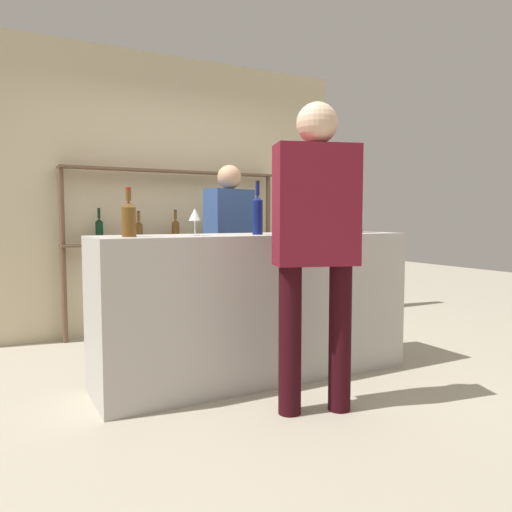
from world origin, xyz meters
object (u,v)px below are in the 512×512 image
Objects in this scene: ice_bucket at (349,219)px; counter_bottle_2 at (301,216)px; counter_bottle_3 at (305,217)px; wine_glass at (195,215)px; server_behind_counter at (230,241)px; customer_center at (316,233)px; counter_bottle_0 at (281,214)px; counter_bottle_1 at (258,214)px; counter_bottle_4 at (129,218)px.

counter_bottle_2 is at bearing 178.34° from ice_bucket.
counter_bottle_3 is 1.04m from wine_glass.
counter_bottle_3 is at bearing 6.64° from server_behind_counter.
customer_center is at bearing -117.32° from counter_bottle_2.
counter_bottle_0 reaches higher than wine_glass.
ice_bucket is (0.88, 0.09, -0.04)m from counter_bottle_1.
customer_center is (0.49, -0.67, -0.11)m from wine_glass.
counter_bottle_1 is at bearing -1.10° from wine_glass.
counter_bottle_3 is 1.43× the size of ice_bucket.
counter_bottle_0 is at bearing -146.30° from counter_bottle_3.
counter_bottle_2 is 1.39× the size of ice_bucket.
counter_bottle_1 is 0.67m from customer_center.
customer_center reaches higher than counter_bottle_3.
counter_bottle_1 reaches higher than counter_bottle_0.
server_behind_counter is (1.13, 0.94, -0.21)m from counter_bottle_4.
counter_bottle_1 is 0.21× the size of customer_center.
counter_bottle_1 is 1.61× the size of ice_bucket.
wine_glass is 0.77× the size of ice_bucket.
counter_bottle_1 reaches higher than ice_bucket.
counter_bottle_0 is at bearing -2.12° from wine_glass.
server_behind_counter is (-0.18, 0.86, -0.22)m from counter_bottle_2.
customer_center is at bearing -120.33° from counter_bottle_3.
counter_bottle_1 is 0.44m from counter_bottle_2.
customer_center is (-0.85, -0.75, -0.08)m from ice_bucket.
counter_bottle_0 is 1.09× the size of counter_bottle_2.
counter_bottle_2 is at bearing -4.63° from server_behind_counter.
server_behind_counter is at bearing 75.99° from counter_bottle_1.
counter_bottle_1 is 1.15× the size of counter_bottle_2.
counter_bottle_1 reaches higher than wine_glass.
counter_bottle_0 is 1.06× the size of counter_bottle_3.
counter_bottle_3 is 0.18× the size of customer_center.
counter_bottle_1 is at bearing -166.67° from counter_bottle_2.
customer_center is at bearing -36.67° from counter_bottle_4.
counter_bottle_0 is 1.97× the size of wine_glass.
counter_bottle_0 is 0.71m from ice_bucket.
server_behind_counter is (0.21, 1.62, -0.12)m from customer_center.
counter_bottle_1 is 0.60m from counter_bottle_3.
ice_bucket is at bearing -30.55° from customer_center.
counter_bottle_2 reaches higher than counter_bottle_4.
counter_bottle_3 is at bearing 8.36° from counter_bottle_4.
counter_bottle_2 is at bearing 3.43° from counter_bottle_4.
wine_glass is at bearing -52.95° from server_behind_counter.
counter_bottle_2 is 0.89m from wine_glass.
customer_center is at bearing -87.44° from counter_bottle_1.
customer_center is at bearing -138.59° from ice_bucket.
counter_bottle_2 is at bearing 25.43° from counter_bottle_0.
customer_center reaches higher than counter_bottle_1.
customer_center reaches higher than wine_glass.
counter_bottle_3 is at bearing 155.76° from ice_bucket.
counter_bottle_3 is (0.37, 0.25, -0.02)m from counter_bottle_0.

